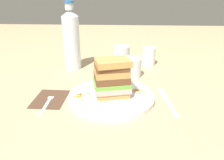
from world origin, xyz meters
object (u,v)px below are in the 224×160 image
at_px(fork, 48,101).
at_px(sandwich, 112,78).
at_px(juice_glass, 131,68).
at_px(napkin_dark, 50,99).
at_px(main_plate, 112,97).
at_px(knife, 168,102).
at_px(empty_tumbler_1, 149,56).
at_px(empty_tumbler_0, 121,56).
at_px(water_bottle, 71,39).

bearing_deg(fork, sandwich, 9.23).
bearing_deg(juice_glass, napkin_dark, -141.87).
relative_size(main_plate, sandwich, 2.14).
height_order(sandwich, juice_glass, sandwich).
bearing_deg(main_plate, knife, -4.71).
bearing_deg(empty_tumbler_1, main_plate, -113.70).
bearing_deg(empty_tumbler_1, sandwich, -113.61).
distance_m(napkin_dark, juice_glass, 0.36).
bearing_deg(empty_tumbler_0, napkin_dark, -123.62).
height_order(juice_glass, empty_tumbler_0, empty_tumbler_0).
distance_m(sandwich, fork, 0.23).
distance_m(fork, empty_tumbler_1, 0.55).
bearing_deg(empty_tumbler_1, fork, -132.79).
xyz_separation_m(fork, empty_tumbler_0, (0.24, 0.38, 0.04)).
bearing_deg(empty_tumbler_1, napkin_dark, -134.45).
bearing_deg(empty_tumbler_0, fork, -122.02).
distance_m(juice_glass, water_bottle, 0.30).
bearing_deg(knife, sandwich, 175.32).
xyz_separation_m(fork, juice_glass, (0.28, 0.24, 0.03)).
bearing_deg(empty_tumbler_0, main_plate, -94.80).
xyz_separation_m(sandwich, napkin_dark, (-0.21, -0.01, -0.08)).
distance_m(main_plate, knife, 0.19).
relative_size(main_plate, water_bottle, 0.97).
bearing_deg(empty_tumbler_1, empty_tumbler_0, -172.25).
bearing_deg(sandwich, knife, -4.68).
height_order(napkin_dark, empty_tumbler_1, empty_tumbler_1).
bearing_deg(fork, napkin_dark, 90.64).
relative_size(sandwich, napkin_dark, 0.98).
bearing_deg(water_bottle, empty_tumbler_1, 10.97).
height_order(juice_glass, empty_tumbler_1, empty_tumbler_1).
distance_m(main_plate, water_bottle, 0.38).
xyz_separation_m(fork, water_bottle, (0.02, 0.33, 0.13)).
distance_m(knife, empty_tumbler_0, 0.40).
bearing_deg(sandwich, empty_tumbler_1, 66.39).
xyz_separation_m(main_plate, juice_glass, (0.07, 0.21, 0.03)).
bearing_deg(empty_tumbler_1, juice_glass, -119.38).
xyz_separation_m(napkin_dark, empty_tumbler_0, (0.24, 0.36, 0.05)).
relative_size(knife, empty_tumbler_0, 2.13).
bearing_deg(juice_glass, main_plate, -109.14).
xyz_separation_m(knife, juice_glass, (-0.12, 0.23, 0.03)).
bearing_deg(knife, fork, -177.31).
relative_size(napkin_dark, water_bottle, 0.46).
relative_size(main_plate, empty_tumbler_1, 3.39).
xyz_separation_m(water_bottle, empty_tumbler_0, (0.22, 0.05, -0.09)).
height_order(sandwich, empty_tumbler_1, sandwich).
height_order(main_plate, sandwich, sandwich).
xyz_separation_m(knife, empty_tumbler_0, (-0.16, 0.36, 0.05)).
relative_size(sandwich, knife, 0.68).
relative_size(knife, water_bottle, 0.67).
bearing_deg(juice_glass, water_bottle, 161.99).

